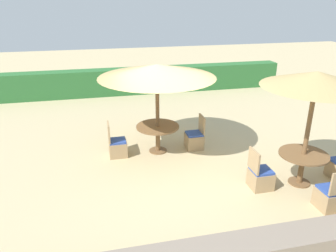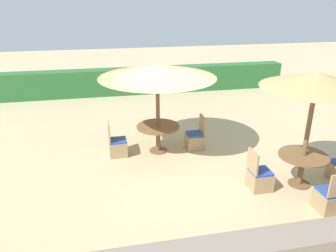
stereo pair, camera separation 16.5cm
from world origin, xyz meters
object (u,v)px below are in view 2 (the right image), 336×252
(round_table_front_right, at_px, (303,161))
(patio_chair_front_right_west, at_px, (259,178))
(patio_chair_center_west, at_px, (117,146))
(parasol_front_right, at_px, (317,81))
(patio_chair_center_east, at_px, (195,139))
(patio_chair_front_right_south, at_px, (330,199))
(round_table_center, at_px, (158,131))
(parasol_center, at_px, (157,71))

(round_table_front_right, relative_size, patio_chair_front_right_west, 1.15)
(patio_chair_center_west, relative_size, parasol_front_right, 0.36)
(patio_chair_center_east, bearing_deg, patio_chair_front_right_south, -151.66)
(round_table_center, relative_size, parasol_front_right, 0.45)
(parasol_front_right, bearing_deg, patio_chair_front_right_west, 178.02)
(patio_chair_center_west, height_order, patio_chair_front_right_south, same)
(parasol_center, xyz_separation_m, patio_chair_center_west, (-1.10, -0.02, -1.95))
(patio_chair_center_east, relative_size, patio_chair_center_west, 1.00)
(patio_chair_center_west, bearing_deg, parasol_center, 90.94)
(parasol_center, bearing_deg, round_table_center, 0.00)
(patio_chair_center_west, distance_m, patio_chair_front_right_south, 5.11)
(round_table_center, xyz_separation_m, patio_chair_center_east, (1.04, -0.01, -0.34))
(patio_chair_front_right_west, bearing_deg, patio_chair_front_right_south, 44.26)
(parasol_front_right, distance_m, patio_chair_front_right_west, 2.34)
(parasol_center, height_order, patio_chair_front_right_west, parasol_center)
(patio_chair_front_right_south, bearing_deg, parasol_front_right, 90.66)
(round_table_center, relative_size, patio_chair_front_right_west, 1.23)
(patio_chair_center_east, bearing_deg, patio_chair_center_west, 90.13)
(patio_chair_center_west, bearing_deg, patio_chair_front_right_south, 49.97)
(parasol_center, height_order, parasol_front_right, parasol_front_right)
(patio_chair_center_east, xyz_separation_m, patio_chair_front_right_west, (0.79, -2.28, 0.00))
(round_table_center, height_order, patio_chair_center_west, patio_chair_center_west)
(round_table_center, distance_m, patio_chair_front_right_west, 2.95)
(patio_chair_front_right_west, height_order, patio_chair_front_right_south, same)
(patio_chair_center_east, bearing_deg, parasol_front_right, -142.66)
(patio_chair_front_right_west, xyz_separation_m, patio_chair_front_right_south, (0.99, -1.01, 0.00))
(patio_chair_center_east, xyz_separation_m, patio_chair_center_west, (-2.14, -0.00, 0.00))
(patio_chair_center_west, height_order, parasol_front_right, parasol_front_right)
(round_table_front_right, bearing_deg, patio_chair_front_right_south, -89.34)
(patio_chair_center_east, distance_m, round_table_front_right, 2.93)
(parasol_center, distance_m, round_table_center, 1.62)
(parasol_center, distance_m, patio_chair_center_east, 2.21)
(round_table_center, bearing_deg, patio_chair_center_west, -179.06)
(patio_chair_center_east, xyz_separation_m, round_table_front_right, (1.76, -2.31, 0.32))
(parasol_center, bearing_deg, patio_chair_center_east, -0.72)
(parasol_center, height_order, round_table_front_right, parasol_center)
(parasol_center, bearing_deg, round_table_front_right, -39.67)
(parasol_center, xyz_separation_m, parasol_front_right, (2.80, -2.33, 0.18))
(patio_chair_center_east, bearing_deg, round_table_front_right, -142.66)
(parasol_front_right, height_order, patio_chair_front_right_west, parasol_front_right)
(parasol_front_right, relative_size, round_table_front_right, 2.41)
(parasol_center, relative_size, patio_chair_center_east, 3.20)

